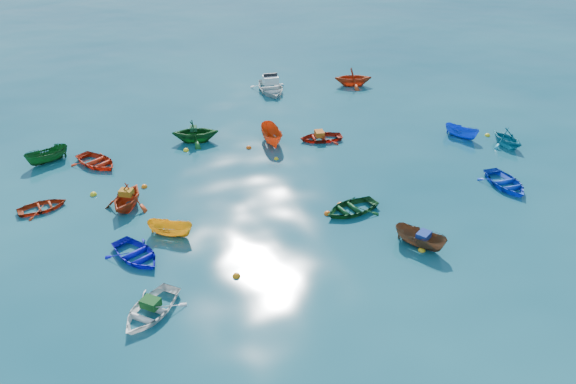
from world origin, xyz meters
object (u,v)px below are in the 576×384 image
object	(u,v)px
dinghy_blue_sw	(137,258)
dinghy_blue_se	(505,186)
motorboat_white	(271,92)
dinghy_white_near	(151,314)

from	to	relation	value
dinghy_blue_sw	dinghy_blue_se	xyz separation A→B (m)	(21.02, -0.42, 0.00)
dinghy_blue_sw	dinghy_blue_se	bearing A→B (deg)	-26.09
dinghy_blue_se	dinghy_blue_sw	bearing A→B (deg)	-176.92
motorboat_white	dinghy_blue_sw	bearing A→B (deg)	-118.35
dinghy_blue_sw	dinghy_white_near	size ratio (longest dim) A/B	0.98
dinghy_white_near	motorboat_white	size ratio (longest dim) A/B	0.76
dinghy_blue_sw	motorboat_white	world-z (taller)	motorboat_white
dinghy_blue_se	motorboat_white	size ratio (longest dim) A/B	0.79
dinghy_white_near	motorboat_white	bearing A→B (deg)	105.18
dinghy_blue_sw	dinghy_blue_se	world-z (taller)	dinghy_blue_se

